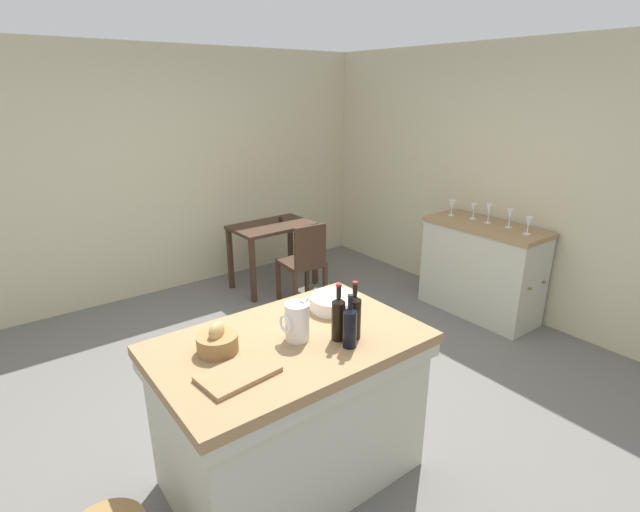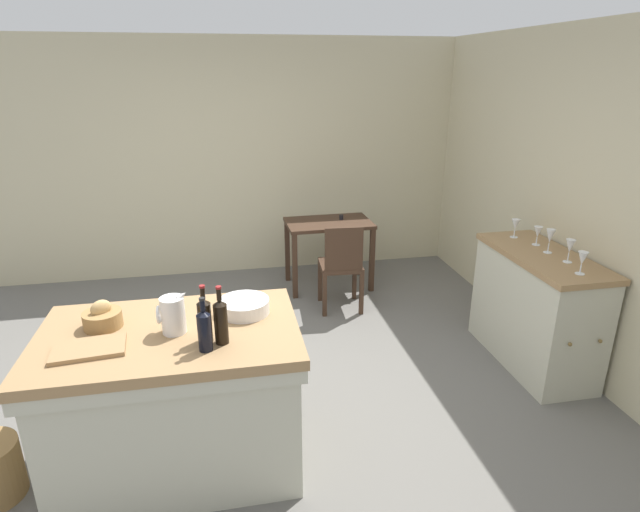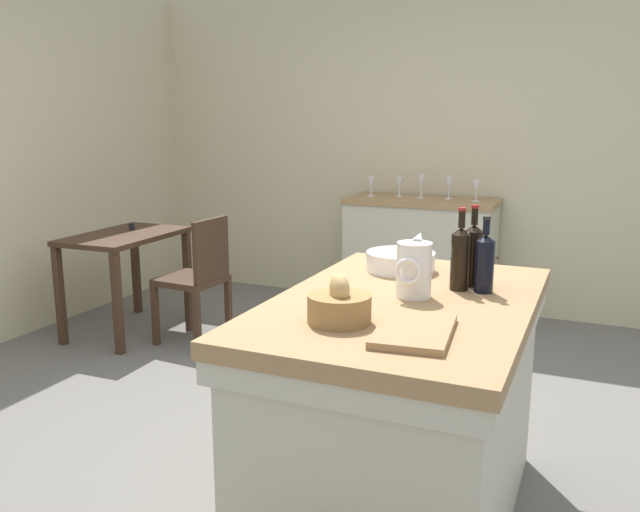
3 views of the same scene
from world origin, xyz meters
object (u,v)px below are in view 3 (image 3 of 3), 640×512
at_px(wine_glass_middle, 422,181).
at_px(wooden_chair, 198,276).
at_px(side_cabinet, 420,257).
at_px(wash_bowl, 400,261).
at_px(island_table, 402,404).
at_px(wine_bottle_amber, 460,257).
at_px(wine_glass_right, 399,183).
at_px(cutting_board, 414,331).
at_px(pitcher, 414,269).
at_px(writing_desk, 125,250).
at_px(wine_glass_far_right, 371,183).
at_px(wine_bottle_green, 485,262).
at_px(wine_glass_far_left, 476,187).
at_px(wine_bottle_dark, 473,253).
at_px(wine_glass_left, 449,184).
at_px(bread_basket, 339,305).

bearing_deg(wine_glass_middle, wooden_chair, 137.86).
bearing_deg(side_cabinet, wash_bowl, -167.31).
distance_m(island_table, wine_bottle_amber, 0.61).
height_order(side_cabinet, wine_glass_right, wine_glass_right).
distance_m(cutting_board, wine_glass_right, 3.33).
height_order(wooden_chair, wine_glass_middle, wine_glass_middle).
relative_size(island_table, pitcher, 5.74).
bearing_deg(wine_glass_middle, pitcher, -165.59).
bearing_deg(writing_desk, side_cabinet, -55.07).
distance_m(wash_bowl, wine_glass_far_right, 2.48).
bearing_deg(wine_bottle_green, wash_bowl, 61.16).
xyz_separation_m(island_table, writing_desk, (1.44, 2.51, 0.13)).
distance_m(writing_desk, wine_glass_far_right, 1.97).
xyz_separation_m(writing_desk, cutting_board, (-1.82, -2.65, 0.30)).
bearing_deg(wine_bottle_green, wine_bottle_amber, 89.48).
xyz_separation_m(pitcher, wine_glass_far_left, (2.69, 0.27, 0.03)).
height_order(wooden_chair, wine_bottle_dark, wine_bottle_dark).
bearing_deg(wine_glass_middle, wine_bottle_amber, -161.91).
bearing_deg(writing_desk, wine_glass_left, -56.58).
relative_size(side_cabinet, pitcher, 4.78).
bearing_deg(writing_desk, bread_basket, -126.88).
height_order(wine_bottle_amber, wine_glass_far_right, wine_bottle_amber).
height_order(pitcher, wine_glass_far_left, pitcher).
bearing_deg(wine_glass_middle, wine_glass_right, 83.87).
height_order(wooden_chair, wine_glass_far_left, wine_glass_far_left).
bearing_deg(wine_bottle_dark, wash_bowl, 68.18).
height_order(bread_basket, wine_glass_far_left, wine_glass_far_left).
bearing_deg(wooden_chair, wine_glass_far_left, -51.86).
distance_m(cutting_board, wine_glass_middle, 3.26).
xyz_separation_m(wine_bottle_green, wine_glass_left, (2.58, 0.72, 0.03)).
xyz_separation_m(writing_desk, wine_bottle_green, (-1.23, -2.76, 0.41)).
bearing_deg(wine_bottle_dark, wine_bottle_green, -144.15).
bearing_deg(wine_glass_far_left, wine_bottle_amber, -170.94).
relative_size(side_cabinet, wash_bowl, 3.98).
height_order(pitcher, wine_glass_far_right, pitcher).
relative_size(bread_basket, cutting_board, 0.59).
bearing_deg(island_table, cutting_board, -159.48).
xyz_separation_m(wine_bottle_green, wine_glass_middle, (2.56, 0.93, 0.04)).
height_order(writing_desk, wash_bowl, wash_bowl).
bearing_deg(bread_basket, pitcher, -19.38).
relative_size(bread_basket, wine_glass_far_left, 1.30).
xyz_separation_m(pitcher, cutting_board, (-0.42, -0.12, -0.09)).
relative_size(wine_glass_left, wine_glass_right, 1.13).
distance_m(writing_desk, wine_glass_right, 2.17).
distance_m(wine_bottle_amber, wine_bottle_green, 0.09).
bearing_deg(wine_glass_far_left, wine_bottle_green, -168.88).
relative_size(cutting_board, wine_glass_right, 2.32).
bearing_deg(pitcher, wine_glass_middle, 14.41).
bearing_deg(island_table, wine_glass_far_left, 5.15).
xyz_separation_m(wine_bottle_amber, wine_glass_right, (2.58, 1.02, 0.00)).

